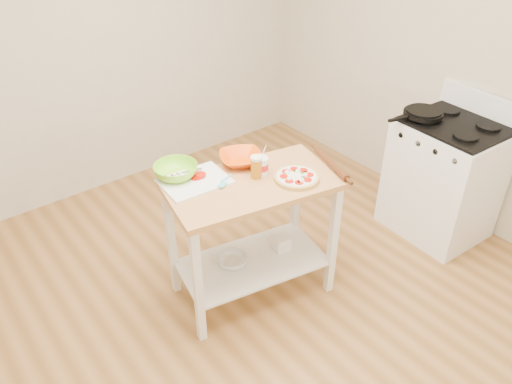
{
  "coord_description": "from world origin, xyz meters",
  "views": [
    {
      "loc": [
        -1.5,
        -1.73,
        2.53
      ],
      "look_at": [
        0.08,
        0.27,
        0.84
      ],
      "focal_mm": 35.0,
      "sensor_mm": 36.0,
      "label": 1
    }
  ],
  "objects_px": {
    "prep_island": "(252,216)",
    "knife": "(176,175)",
    "cutting_board": "(194,181)",
    "shelf_glass_bowl": "(232,261)",
    "orange_bowl": "(241,159)",
    "yogurt_tub": "(261,166)",
    "skillet": "(423,113)",
    "beer_pint": "(256,167)",
    "gas_stove": "(443,178)",
    "pizza": "(296,177)",
    "rolling_pin": "(331,164)",
    "shelf_bin": "(281,243)",
    "green_bowl": "(176,171)",
    "spatula": "(224,181)"
  },
  "relations": [
    {
      "from": "rolling_pin",
      "to": "prep_island",
      "type": "bearing_deg",
      "value": 161.02
    },
    {
      "from": "skillet",
      "to": "beer_pint",
      "type": "height_order",
      "value": "beer_pint"
    },
    {
      "from": "skillet",
      "to": "green_bowl",
      "type": "xyz_separation_m",
      "value": [
        -1.83,
        0.46,
        -0.03
      ]
    },
    {
      "from": "cutting_board",
      "to": "spatula",
      "type": "distance_m",
      "value": 0.19
    },
    {
      "from": "prep_island",
      "to": "knife",
      "type": "xyz_separation_m",
      "value": [
        -0.34,
        0.33,
        0.28
      ]
    },
    {
      "from": "pizza",
      "to": "green_bowl",
      "type": "bearing_deg",
      "value": 139.59
    },
    {
      "from": "spatula",
      "to": "shelf_bin",
      "type": "distance_m",
      "value": 0.72
    },
    {
      "from": "beer_pint",
      "to": "skillet",
      "type": "bearing_deg",
      "value": -6.11
    },
    {
      "from": "spatula",
      "to": "beer_pint",
      "type": "height_order",
      "value": "beer_pint"
    },
    {
      "from": "prep_island",
      "to": "orange_bowl",
      "type": "distance_m",
      "value": 0.38
    },
    {
      "from": "cutting_board",
      "to": "shelf_glass_bowl",
      "type": "distance_m",
      "value": 0.65
    },
    {
      "from": "skillet",
      "to": "pizza",
      "type": "bearing_deg",
      "value": -165.63
    },
    {
      "from": "prep_island",
      "to": "shelf_bin",
      "type": "distance_m",
      "value": 0.41
    },
    {
      "from": "beer_pint",
      "to": "shelf_bin",
      "type": "height_order",
      "value": "beer_pint"
    },
    {
      "from": "cutting_board",
      "to": "rolling_pin",
      "type": "xyz_separation_m",
      "value": [
        0.78,
        -0.39,
        0.01
      ]
    },
    {
      "from": "spatula",
      "to": "rolling_pin",
      "type": "xyz_separation_m",
      "value": [
        0.65,
        -0.26,
        0.01
      ]
    },
    {
      "from": "prep_island",
      "to": "shelf_glass_bowl",
      "type": "relative_size",
      "value": 5.57
    },
    {
      "from": "knife",
      "to": "shelf_bin",
      "type": "xyz_separation_m",
      "value": [
        0.58,
        -0.36,
        -0.6
      ]
    },
    {
      "from": "beer_pint",
      "to": "shelf_glass_bowl",
      "type": "distance_m",
      "value": 0.71
    },
    {
      "from": "pizza",
      "to": "shelf_bin",
      "type": "relative_size",
      "value": 2.58
    },
    {
      "from": "knife",
      "to": "shelf_glass_bowl",
      "type": "bearing_deg",
      "value": -37.75
    },
    {
      "from": "gas_stove",
      "to": "orange_bowl",
      "type": "bearing_deg",
      "value": 162.48
    },
    {
      "from": "gas_stove",
      "to": "pizza",
      "type": "relative_size",
      "value": 4.0
    },
    {
      "from": "orange_bowl",
      "to": "green_bowl",
      "type": "bearing_deg",
      "value": 165.28
    },
    {
      "from": "gas_stove",
      "to": "shelf_glass_bowl",
      "type": "bearing_deg",
      "value": 169.83
    },
    {
      "from": "skillet",
      "to": "shelf_glass_bowl",
      "type": "xyz_separation_m",
      "value": [
        -1.62,
        0.19,
        -0.68
      ]
    },
    {
      "from": "orange_bowl",
      "to": "yogurt_tub",
      "type": "xyz_separation_m",
      "value": [
        0.02,
        -0.18,
        0.03
      ]
    },
    {
      "from": "shelf_glass_bowl",
      "to": "pizza",
      "type": "bearing_deg",
      "value": -29.98
    },
    {
      "from": "shelf_glass_bowl",
      "to": "cutting_board",
      "type": "bearing_deg",
      "value": 133.26
    },
    {
      "from": "gas_stove",
      "to": "beer_pint",
      "type": "bearing_deg",
      "value": 169.5
    },
    {
      "from": "pizza",
      "to": "green_bowl",
      "type": "distance_m",
      "value": 0.74
    },
    {
      "from": "spatula",
      "to": "shelf_glass_bowl",
      "type": "relative_size",
      "value": 0.7
    },
    {
      "from": "gas_stove",
      "to": "yogurt_tub",
      "type": "xyz_separation_m",
      "value": [
        -1.51,
        0.39,
        0.48
      ]
    },
    {
      "from": "skillet",
      "to": "yogurt_tub",
      "type": "xyz_separation_m",
      "value": [
        -1.4,
        0.17,
        -0.02
      ]
    },
    {
      "from": "cutting_board",
      "to": "rolling_pin",
      "type": "bearing_deg",
      "value": -22.84
    },
    {
      "from": "rolling_pin",
      "to": "shelf_glass_bowl",
      "type": "distance_m",
      "value": 0.92
    },
    {
      "from": "gas_stove",
      "to": "knife",
      "type": "distance_m",
      "value": 2.12
    },
    {
      "from": "skillet",
      "to": "green_bowl",
      "type": "relative_size",
      "value": 1.67
    },
    {
      "from": "prep_island",
      "to": "shelf_bin",
      "type": "height_order",
      "value": "prep_island"
    },
    {
      "from": "orange_bowl",
      "to": "shelf_bin",
      "type": "distance_m",
      "value": 0.68
    },
    {
      "from": "yogurt_tub",
      "to": "gas_stove",
      "type": "bearing_deg",
      "value": -14.45
    },
    {
      "from": "rolling_pin",
      "to": "knife",
      "type": "bearing_deg",
      "value": 149.02
    },
    {
      "from": "orange_bowl",
      "to": "beer_pint",
      "type": "relative_size",
      "value": 1.87
    },
    {
      "from": "rolling_pin",
      "to": "beer_pint",
      "type": "bearing_deg",
      "value": 156.27
    },
    {
      "from": "knife",
      "to": "rolling_pin",
      "type": "bearing_deg",
      "value": -16.41
    },
    {
      "from": "gas_stove",
      "to": "cutting_board",
      "type": "relative_size",
      "value": 2.65
    },
    {
      "from": "shelf_glass_bowl",
      "to": "shelf_bin",
      "type": "relative_size",
      "value": 1.89
    },
    {
      "from": "rolling_pin",
      "to": "shelf_glass_bowl",
      "type": "xyz_separation_m",
      "value": [
        -0.63,
        0.23,
        -0.63
      ]
    },
    {
      "from": "pizza",
      "to": "rolling_pin",
      "type": "relative_size",
      "value": 0.71
    },
    {
      "from": "gas_stove",
      "to": "beer_pint",
      "type": "xyz_separation_m",
      "value": [
        -1.56,
        0.37,
        0.5
      ]
    }
  ]
}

